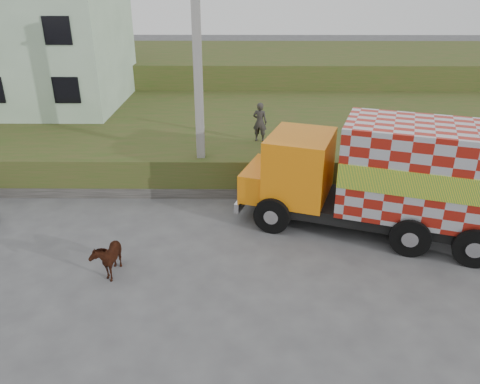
{
  "coord_description": "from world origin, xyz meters",
  "views": [
    {
      "loc": [
        0.65,
        -12.35,
        7.84
      ],
      "look_at": [
        0.53,
        1.8,
        1.3
      ],
      "focal_mm": 35.0,
      "sensor_mm": 36.0,
      "label": 1
    }
  ],
  "objects_px": {
    "cargo_truck": "(387,177)",
    "pedestrian": "(260,122)",
    "cow": "(108,256)",
    "utility_pole": "(199,90)"
  },
  "relations": [
    {
      "from": "cow",
      "to": "utility_pole",
      "type": "bearing_deg",
      "value": 70.7
    },
    {
      "from": "cargo_truck",
      "to": "cow",
      "type": "xyz_separation_m",
      "value": [
        -8.51,
        -2.59,
        -1.38
      ]
    },
    {
      "from": "utility_pole",
      "to": "cow",
      "type": "bearing_deg",
      "value": -111.69
    },
    {
      "from": "cargo_truck",
      "to": "cow",
      "type": "height_order",
      "value": "cargo_truck"
    },
    {
      "from": "cargo_truck",
      "to": "pedestrian",
      "type": "relative_size",
      "value": 5.42
    },
    {
      "from": "cargo_truck",
      "to": "pedestrian",
      "type": "xyz_separation_m",
      "value": [
        -3.97,
        4.97,
        0.37
      ]
    },
    {
      "from": "utility_pole",
      "to": "pedestrian",
      "type": "xyz_separation_m",
      "value": [
        2.31,
        1.95,
        -1.75
      ]
    },
    {
      "from": "pedestrian",
      "to": "cargo_truck",
      "type": "bearing_deg",
      "value": 145.16
    },
    {
      "from": "utility_pole",
      "to": "cargo_truck",
      "type": "xyz_separation_m",
      "value": [
        6.28,
        -3.02,
        -2.12
      ]
    },
    {
      "from": "pedestrian",
      "to": "cow",
      "type": "bearing_deg",
      "value": 75.55
    }
  ]
}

